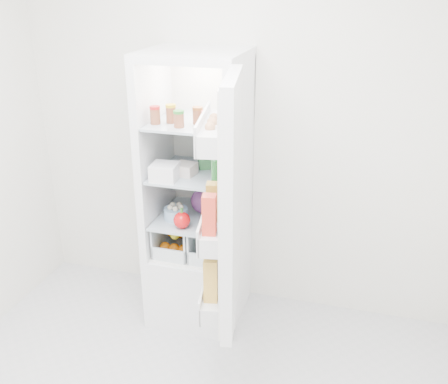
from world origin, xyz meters
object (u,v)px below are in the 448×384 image
(mushroom_bowl, at_px, (176,213))
(red_cabbage, at_px, (204,201))
(refrigerator, at_px, (201,223))
(fridge_door, at_px, (226,210))

(mushroom_bowl, bearing_deg, red_cabbage, 42.69)
(refrigerator, xyz_separation_m, mushroom_bowl, (-0.12, -0.13, 0.12))
(red_cabbage, distance_m, mushroom_bowl, 0.21)
(refrigerator, xyz_separation_m, fridge_door, (0.36, -0.63, 0.43))
(red_cabbage, bearing_deg, refrigerator, -177.39)
(red_cabbage, distance_m, fridge_door, 0.76)
(mushroom_bowl, bearing_deg, fridge_door, -46.40)
(refrigerator, bearing_deg, mushroom_bowl, -131.99)
(refrigerator, distance_m, fridge_door, 0.84)
(mushroom_bowl, distance_m, fridge_door, 0.76)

